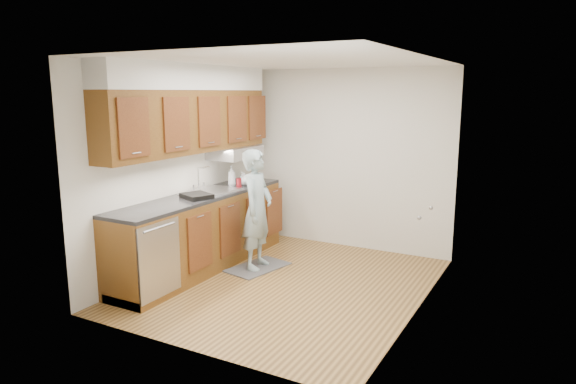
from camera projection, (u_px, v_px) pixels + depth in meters
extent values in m
plane|color=#A0773D|center=(287.00, 284.00, 5.91)|extent=(3.50, 3.50, 0.00)
plane|color=white|center=(287.00, 61.00, 5.43)|extent=(3.50, 3.50, 0.00)
cube|color=silver|center=(181.00, 168.00, 6.37)|extent=(0.02, 3.50, 2.50)
cube|color=silver|center=(423.00, 189.00, 4.97)|extent=(0.02, 3.50, 2.50)
cube|color=silver|center=(347.00, 159.00, 7.18)|extent=(3.00, 0.02, 2.50)
cube|color=brown|center=(203.00, 233.00, 6.38)|extent=(0.60, 2.80, 0.90)
cube|color=black|center=(200.00, 196.00, 6.30)|extent=(0.63, 2.80, 0.04)
cube|color=#B2B2B7|center=(211.00, 196.00, 6.47)|extent=(0.48, 0.68, 0.14)
cube|color=#B2B2B7|center=(211.00, 192.00, 6.46)|extent=(0.52, 0.72, 0.01)
cube|color=#B2B2B7|center=(160.00, 260.00, 5.29)|extent=(0.03, 0.60, 0.80)
cube|color=brown|center=(190.00, 122.00, 6.18)|extent=(0.33, 2.80, 0.75)
cube|color=silver|center=(188.00, 77.00, 6.08)|extent=(0.35, 2.80, 0.30)
cube|color=#A5A5AA|center=(235.00, 152.00, 6.97)|extent=(0.46, 0.75, 0.16)
cube|color=silver|center=(428.00, 206.00, 5.28)|extent=(0.02, 1.22, 2.05)
cube|color=#5C5C5F|center=(258.00, 267.00, 6.46)|extent=(0.63, 0.88, 0.01)
imported|color=#93ADB3|center=(257.00, 202.00, 6.30)|extent=(0.48, 0.64, 1.68)
imported|color=silver|center=(232.00, 176.00, 6.87)|extent=(0.13, 0.13, 0.27)
imported|color=silver|center=(243.00, 178.00, 7.03)|extent=(0.11, 0.11, 0.17)
imported|color=silver|center=(244.00, 179.00, 6.90)|extent=(0.18, 0.18, 0.17)
cylinder|color=#A91C27|center=(239.00, 183.00, 6.74)|extent=(0.09, 0.09, 0.13)
cylinder|color=#A5A5AA|center=(246.00, 181.00, 6.93)|extent=(0.06, 0.06, 0.11)
cube|color=black|center=(197.00, 196.00, 6.08)|extent=(0.43, 0.40, 0.05)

